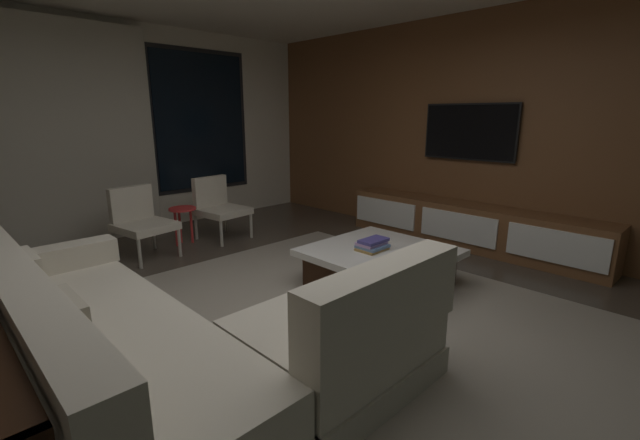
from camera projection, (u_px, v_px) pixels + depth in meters
floor at (299, 329)px, 3.12m from camera, size 9.20×9.20×0.00m
back_wall_with_window at (102, 131)px, 5.25m from camera, size 6.60×0.30×2.70m
media_wall at (494, 132)px, 4.87m from camera, size 0.12×7.80×2.70m
area_rug at (341, 317)px, 3.29m from camera, size 3.20×3.80×0.01m
sectional_couch at (169, 346)px, 2.34m from camera, size 1.98×2.50×0.82m
coffee_table at (379, 267)px, 3.85m from camera, size 1.16×1.16×0.36m
book_stack_on_coffee_table at (372, 245)px, 3.78m from camera, size 0.28×0.22×0.10m
accent_chair_near_window at (218, 205)px, 5.35m from camera, size 0.61×0.62×0.78m
accent_chair_by_curtain at (140, 219)px, 4.61m from camera, size 0.62×0.64×0.78m
side_stool at (182, 215)px, 5.07m from camera, size 0.32×0.32×0.46m
media_console at (470, 227)px, 4.98m from camera, size 0.46×3.10×0.52m
mounted_tv at (469, 132)px, 4.97m from camera, size 0.05×1.14×0.66m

